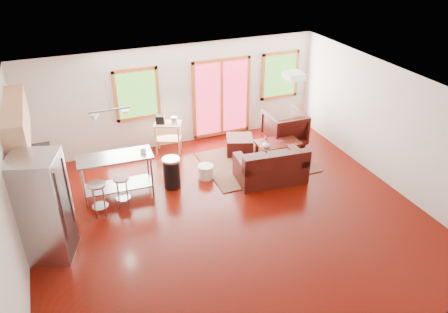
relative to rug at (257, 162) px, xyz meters
name	(u,v)px	position (x,y,z in m)	size (l,w,h in m)	color
floor	(230,216)	(-1.44, -1.74, -0.02)	(7.50, 7.00, 0.02)	#3C0601
ceiling	(230,93)	(-1.44, -1.74, 2.60)	(7.50, 7.00, 0.02)	white
back_wall	(177,96)	(-1.44, 1.77, 1.29)	(7.50, 0.02, 2.60)	beige
left_wall	(11,202)	(-5.20, -1.74, 1.29)	(0.02, 7.00, 2.60)	beige
right_wall	(391,127)	(2.32, -1.74, 1.29)	(0.02, 7.00, 2.60)	beige
front_wall	(341,290)	(-1.44, -5.25, 1.29)	(7.50, 0.02, 2.60)	beige
window_left	(137,95)	(-2.44, 1.72, 1.49)	(1.10, 0.05, 1.30)	#305D1E
french_doors	(222,98)	(-0.24, 1.72, 1.09)	(1.60, 0.05, 2.10)	#C12643
window_right	(280,75)	(1.46, 1.72, 1.49)	(1.10, 0.05, 1.30)	#305D1E
rug	(257,162)	(0.00, 0.00, 0.00)	(2.54, 1.95, 0.03)	#4A5933
loveseat	(271,168)	(-0.05, -0.84, 0.31)	(1.60, 1.01, 0.81)	black
coffee_table	(278,144)	(0.59, 0.07, 0.35)	(1.07, 0.65, 0.42)	#3C140A
armchair	(284,126)	(1.10, 0.67, 0.48)	(0.95, 0.89, 0.98)	black
ottoman	(239,145)	(-0.18, 0.63, 0.20)	(0.65, 0.65, 0.43)	black
pouf	(206,172)	(-1.39, -0.19, 0.14)	(0.36, 0.36, 0.31)	#EDEACE
vase	(266,144)	(0.19, -0.07, 0.50)	(0.24, 0.24, 0.32)	silver
book	(274,136)	(0.53, 0.15, 0.53)	(0.22, 0.03, 0.29)	maroon
cabinets	(33,169)	(-4.92, -0.04, 0.91)	(0.64, 2.24, 2.30)	tan
refrigerator	(43,208)	(-4.78, -1.60, 0.97)	(0.98, 0.96, 1.96)	#B7BABC
island	(116,169)	(-3.36, -0.20, 0.65)	(1.55, 0.68, 0.96)	#B7BABC
cup	(143,151)	(-2.78, -0.27, 1.00)	(0.13, 0.10, 0.13)	white
bar_stool_a	(98,192)	(-3.82, -0.77, 0.54)	(0.39, 0.39, 0.74)	#B7BABC
bar_stool_b	(122,185)	(-3.34, -0.63, 0.50)	(0.38, 0.38, 0.70)	#B7BABC
trash_can	(172,172)	(-2.20, -0.27, 0.35)	(0.43, 0.43, 0.71)	black
kitchen_cart	(167,127)	(-1.85, 1.34, 0.68)	(0.77, 0.65, 1.01)	tan
ceiling_flush	(294,76)	(0.16, -1.14, 2.52)	(0.35, 0.35, 0.12)	white
pendant_light	(110,115)	(-3.34, -0.24, 1.88)	(0.80, 0.18, 0.79)	gray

